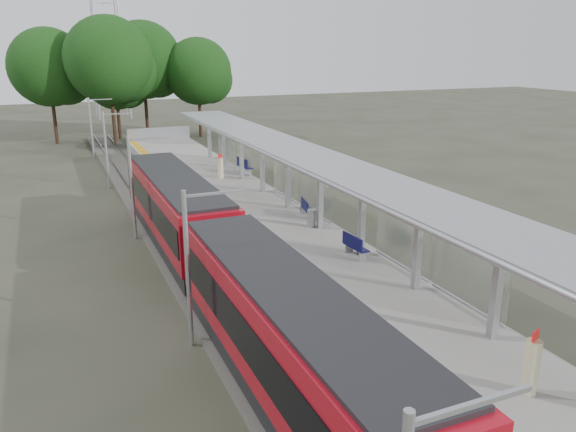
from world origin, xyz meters
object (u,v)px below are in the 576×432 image
object	(u,v)px
train	(216,253)
info_pillar_far	(221,168)
bench_near	(354,245)
litter_bin	(311,218)
info_pillar_near	(531,367)
bench_far	(244,165)
bench_mid	(306,207)

from	to	relation	value
train	info_pillar_far	size ratio (longest dim) A/B	16.72
bench_near	litter_bin	bearing A→B (deg)	84.14
info_pillar_near	info_pillar_far	xyz separation A→B (m)	(-0.10, 27.25, -0.07)
bench_far	litter_bin	bearing A→B (deg)	-100.61
train	bench_near	distance (m)	6.08
info_pillar_far	litter_bin	distance (m)	12.28
train	litter_bin	distance (m)	7.65
litter_bin	train	bearing A→B (deg)	-144.50
info_pillar_near	info_pillar_far	world-z (taller)	info_pillar_near
bench_near	info_pillar_near	distance (m)	10.49
train	bench_near	bearing A→B (deg)	-1.20
bench_far	litter_bin	size ratio (longest dim) A/B	1.91
info_pillar_far	litter_bin	xyz separation A→B (m)	(1.03, -12.24, -0.27)
bench_far	info_pillar_near	world-z (taller)	info_pillar_near
train	bench_far	distance (m)	18.79
bench_mid	bench_far	size ratio (longest dim) A/B	0.84
info_pillar_far	litter_bin	size ratio (longest dim) A/B	1.85
bench_near	bench_mid	bearing A→B (deg)	80.11
litter_bin	bench_near	bearing A→B (deg)	-91.91
bench_far	bench_near	bearing A→B (deg)	-100.09
bench_mid	bench_near	bearing A→B (deg)	-84.22
bench_far	info_pillar_far	xyz separation A→B (m)	(-1.93, -0.72, 0.12)
train	bench_mid	distance (m)	9.10
info_pillar_far	train	bearing A→B (deg)	-126.46
bench_near	litter_bin	xyz separation A→B (m)	(0.15, 4.56, -0.08)
bench_mid	litter_bin	size ratio (longest dim) A/B	1.62
litter_bin	info_pillar_far	bearing A→B (deg)	94.83
bench_near	info_pillar_near	xyz separation A→B (m)	(-0.78, -10.46, 0.26)
info_pillar_near	info_pillar_far	size ratio (longest dim) A/B	1.10
bench_mid	litter_bin	distance (m)	1.76
bench_far	bench_mid	bearing A→B (deg)	-98.68
bench_far	litter_bin	distance (m)	12.99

